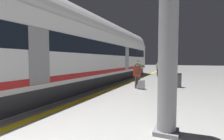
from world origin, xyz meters
The scene contains 11 objects.
safety_line_strip centered at (-1.06, 10.00, 0.00)m, with size 0.36×80.00×0.01m, color yellow.
tactile_edge_band centered at (-1.38, 10.00, 0.00)m, with size 0.62×80.00×0.01m, color slate.
high_speed_train centered at (-3.16, 8.68, 2.50)m, with size 2.94×28.32×4.97m.
passenger_near centered at (0.37, 9.84, 0.92)m, with size 0.48×0.35×1.56m.
suitcase_near centered at (0.69, 9.65, 0.30)m, with size 0.38×0.24×0.94m.
passenger_mid centered at (-0.04, 11.48, 1.03)m, with size 0.54×0.38×1.74m.
duffel_bag_mid centered at (0.28, 11.25, 0.15)m, with size 0.44×0.26×0.36m.
passenger_far centered at (0.41, 18.20, 0.95)m, with size 0.50×0.27×1.64m.
suitcase_far centered at (0.73, 17.91, 0.31)m, with size 0.43×0.34×0.95m.
platform_pillar centered at (2.71, 4.01, 1.72)m, with size 0.56×0.56×3.60m.
waste_bin centered at (2.65, 11.33, 0.46)m, with size 0.46×0.46×0.91m.
Camera 1 is at (3.09, -0.03, 1.76)m, focal length 26.45 mm.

